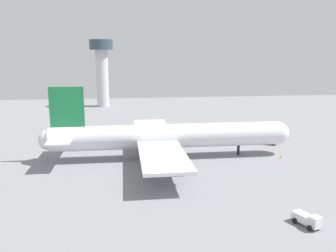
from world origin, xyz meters
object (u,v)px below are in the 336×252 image
control_tower (102,66)px  cargo_airplane (167,136)px  fuel_truck (307,219)px  cargo_loader (154,134)px  safety_cone_nose (281,156)px  maintenance_van (267,140)px

control_tower → cargo_airplane: bearing=-77.4°
fuel_truck → control_tower: (-38.61, 134.94, 19.93)m
fuel_truck → control_tower: size_ratio=0.14×
cargo_loader → control_tower: 77.44m
cargo_loader → fuel_truck: size_ratio=1.01×
cargo_airplane → fuel_truck: size_ratio=13.51×
cargo_airplane → safety_cone_nose: bearing=-7.2°
cargo_loader → control_tower: size_ratio=0.14×
cargo_loader → safety_cone_nose: 41.31m
cargo_airplane → fuel_truck: cargo_airplane is taller
cargo_loader → safety_cone_nose: (30.71, -27.62, -0.71)m
cargo_airplane → control_tower: size_ratio=1.91×
fuel_truck → safety_cone_nose: (12.39, 35.31, -0.78)m
maintenance_van → safety_cone_nose: maintenance_van is taller
cargo_airplane → fuel_truck: (17.12, -39.03, -4.59)m
cargo_airplane → safety_cone_nose: (29.51, -3.72, -5.37)m
cargo_airplane → cargo_loader: size_ratio=13.42×
cargo_loader → fuel_truck: cargo_loader is taller
fuel_truck → safety_cone_nose: 37.43m
maintenance_van → control_tower: bearing=121.7°
cargo_airplane → safety_cone_nose: 30.23m
maintenance_van → control_tower: (-53.21, 85.99, 19.88)m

